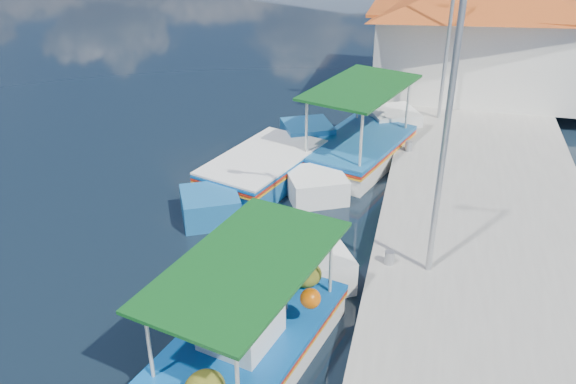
# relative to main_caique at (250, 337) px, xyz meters

# --- Properties ---
(ground) EXTENTS (160.00, 160.00, 0.00)m
(ground) POSITION_rel_main_caique_xyz_m (-1.64, 0.79, -0.45)
(ground) COLOR black
(ground) RESTS_ON ground
(quay) EXTENTS (5.00, 44.00, 0.50)m
(quay) POSITION_rel_main_caique_xyz_m (4.26, 6.79, -0.20)
(quay) COLOR #9A9890
(quay) RESTS_ON ground
(bollards) EXTENTS (0.20, 17.20, 0.30)m
(bollards) POSITION_rel_main_caique_xyz_m (2.16, 6.04, 0.20)
(bollards) COLOR #A5A8AD
(bollards) RESTS_ON quay
(main_caique) EXTENTS (3.13, 6.87, 2.33)m
(main_caique) POSITION_rel_main_caique_xyz_m (0.00, 0.00, 0.00)
(main_caique) COLOR white
(main_caique) RESTS_ON ground
(caique_green_canopy) EXTENTS (3.55, 6.83, 2.68)m
(caique_green_canopy) POSITION_rel_main_caique_xyz_m (0.66, 8.69, -0.05)
(caique_green_canopy) COLOR white
(caique_green_canopy) RESTS_ON ground
(caique_blue_hull) EXTENTS (3.35, 6.55, 1.22)m
(caique_blue_hull) POSITION_rel_main_caique_xyz_m (-1.72, 6.83, -0.12)
(caique_blue_hull) COLOR #185A95
(caique_blue_hull) RESTS_ON ground
(harbor_building) EXTENTS (10.49, 10.49, 4.40)m
(harbor_building) POSITION_rel_main_caique_xyz_m (4.56, 15.79, 2.33)
(harbor_building) COLOR silver
(harbor_building) RESTS_ON quay
(lamp_post_near) EXTENTS (1.21, 0.14, 6.00)m
(lamp_post_near) POSITION_rel_main_caique_xyz_m (2.87, 2.79, 3.40)
(lamp_post_near) COLOR #A5A8AD
(lamp_post_near) RESTS_ON quay
(lamp_post_far) EXTENTS (1.21, 0.14, 6.00)m
(lamp_post_far) POSITION_rel_main_caique_xyz_m (2.87, 11.79, 3.40)
(lamp_post_far) COLOR #A5A8AD
(lamp_post_far) RESTS_ON quay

